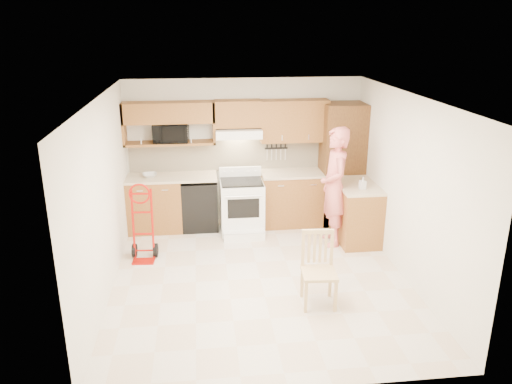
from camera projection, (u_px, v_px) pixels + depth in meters
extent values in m
cube|color=beige|center=(260.00, 279.00, 6.98)|extent=(4.00, 4.50, 0.02)
cube|color=white|center=(261.00, 96.00, 6.17)|extent=(4.00, 4.50, 0.02)
cube|color=beige|center=(244.00, 151.00, 8.70)|extent=(4.00, 0.02, 2.50)
cube|color=beige|center=(292.00, 276.00, 4.45)|extent=(4.00, 0.02, 2.50)
cube|color=beige|center=(103.00, 199.00, 6.36)|extent=(0.02, 4.50, 2.50)
cube|color=beige|center=(408.00, 188.00, 6.80)|extent=(0.02, 4.50, 2.50)
cube|color=beige|center=(245.00, 154.00, 8.70)|extent=(3.92, 0.03, 0.55)
cube|color=brown|center=(155.00, 204.00, 8.50)|extent=(0.90, 0.60, 0.90)
cube|color=black|center=(200.00, 204.00, 8.59)|extent=(0.60, 0.60, 0.85)
cube|color=brown|center=(294.00, 199.00, 8.76)|extent=(1.14, 0.60, 0.90)
cube|color=#CAB891|center=(172.00, 177.00, 8.38)|extent=(1.50, 0.63, 0.04)
cube|color=#CAB891|center=(294.00, 173.00, 8.61)|extent=(1.14, 0.63, 0.04)
cube|color=brown|center=(356.00, 213.00, 8.10)|extent=(0.60, 1.00, 0.90)
cube|color=#CAB891|center=(358.00, 186.00, 7.95)|extent=(0.63, 1.00, 0.04)
cube|color=brown|center=(341.00, 164.00, 8.66)|extent=(0.70, 0.60, 2.10)
cube|color=brown|center=(168.00, 112.00, 8.17)|extent=(1.50, 0.33, 0.34)
cube|color=brown|center=(170.00, 143.00, 8.33)|extent=(1.50, 0.33, 0.04)
cube|color=brown|center=(238.00, 113.00, 8.30)|extent=(0.76, 0.33, 0.44)
cube|color=brown|center=(294.00, 121.00, 8.45)|extent=(1.14, 0.33, 0.70)
cube|color=white|center=(238.00, 133.00, 8.34)|extent=(0.76, 0.46, 0.14)
imported|color=black|center=(171.00, 133.00, 8.28)|extent=(0.59, 0.42, 0.31)
imported|color=#D96864|center=(334.00, 187.00, 7.82)|extent=(0.46, 0.70, 1.89)
imported|color=white|center=(363.00, 183.00, 7.71)|extent=(0.10, 0.10, 0.19)
imported|color=white|center=(150.00, 175.00, 8.33)|extent=(0.27, 0.27, 0.06)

